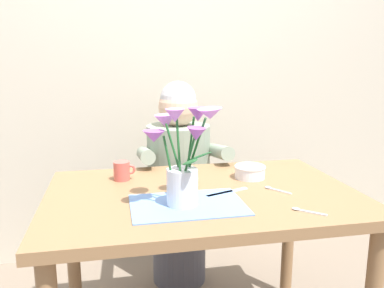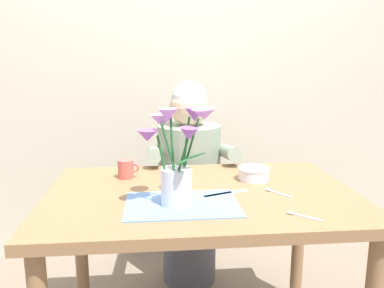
# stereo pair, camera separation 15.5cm
# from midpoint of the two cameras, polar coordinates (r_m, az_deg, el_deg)

# --- Properties ---
(wood_panel_backdrop) EXTENTS (4.00, 0.10, 2.50)m
(wood_panel_backdrop) POSITION_cam_midpoint_polar(r_m,az_deg,el_deg) (2.51, -5.74, 12.16)
(wood_panel_backdrop) COLOR beige
(wood_panel_backdrop) RESTS_ON ground_plane
(dining_table) EXTENTS (1.20, 0.80, 0.74)m
(dining_table) POSITION_cam_midpoint_polar(r_m,az_deg,el_deg) (1.59, -1.34, -10.18)
(dining_table) COLOR olive
(dining_table) RESTS_ON ground_plane
(seated_person) EXTENTS (0.45, 0.47, 1.14)m
(seated_person) POSITION_cam_midpoint_polar(r_m,az_deg,el_deg) (2.19, -3.95, -6.09)
(seated_person) COLOR #4C4C56
(seated_person) RESTS_ON ground_plane
(striped_placemat) EXTENTS (0.40, 0.28, 0.00)m
(striped_placemat) POSITION_cam_midpoint_polar(r_m,az_deg,el_deg) (1.41, -3.83, -8.78)
(striped_placemat) COLOR #6B93D1
(striped_placemat) RESTS_ON dining_table
(flower_vase) EXTENTS (0.30, 0.22, 0.35)m
(flower_vase) POSITION_cam_midpoint_polar(r_m,az_deg,el_deg) (1.36, -4.54, -1.91)
(flower_vase) COLOR silver
(flower_vase) RESTS_ON dining_table
(ceramic_bowl) EXTENTS (0.14, 0.14, 0.06)m
(ceramic_bowl) POSITION_cam_midpoint_polar(r_m,az_deg,el_deg) (1.72, 5.82, -3.96)
(ceramic_bowl) COLOR white
(ceramic_bowl) RESTS_ON dining_table
(dinner_knife) EXTENTS (0.18, 0.08, 0.00)m
(dinner_knife) POSITION_cam_midpoint_polar(r_m,az_deg,el_deg) (1.53, 2.23, -7.02)
(dinner_knife) COLOR silver
(dinner_knife) RESTS_ON dining_table
(coffee_cup) EXTENTS (0.09, 0.07, 0.08)m
(coffee_cup) POSITION_cam_midpoint_polar(r_m,az_deg,el_deg) (1.72, -12.61, -3.83)
(coffee_cup) COLOR #CC564C
(coffee_cup) RESTS_ON dining_table
(spoon_0) EXTENTS (0.08, 0.11, 0.01)m
(spoon_0) POSITION_cam_midpoint_polar(r_m,az_deg,el_deg) (1.59, 8.97, -6.48)
(spoon_0) COLOR silver
(spoon_0) RESTS_ON dining_table
(spoon_1) EXTENTS (0.10, 0.09, 0.01)m
(spoon_1) POSITION_cam_midpoint_polar(r_m,az_deg,el_deg) (1.39, 12.71, -9.40)
(spoon_1) COLOR silver
(spoon_1) RESTS_ON dining_table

